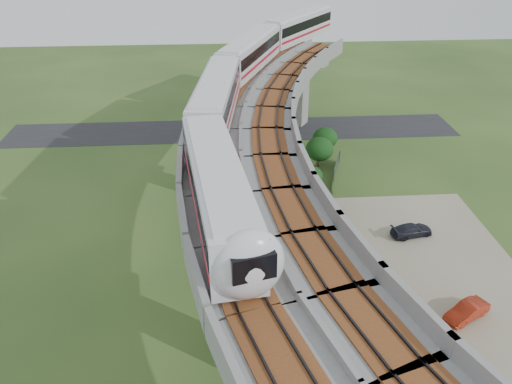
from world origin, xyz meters
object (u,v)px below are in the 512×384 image
(car_red, at_px, (467,311))
(car_dark, at_px, (412,230))
(car_white, at_px, (424,323))
(metro_train, at_px, (255,75))

(car_red, xyz_separation_m, car_dark, (-0.42, 10.63, -0.05))
(car_white, height_order, car_red, car_red)
(car_white, distance_m, car_red, 3.60)
(car_red, relative_size, car_dark, 0.95)
(metro_train, distance_m, car_dark, 20.47)
(metro_train, xyz_separation_m, car_dark, (13.63, -9.82, -11.70))
(car_red, distance_m, car_dark, 10.64)
(car_white, relative_size, car_dark, 0.82)
(car_white, bearing_deg, metro_train, 102.98)
(metro_train, height_order, car_white, metro_train)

